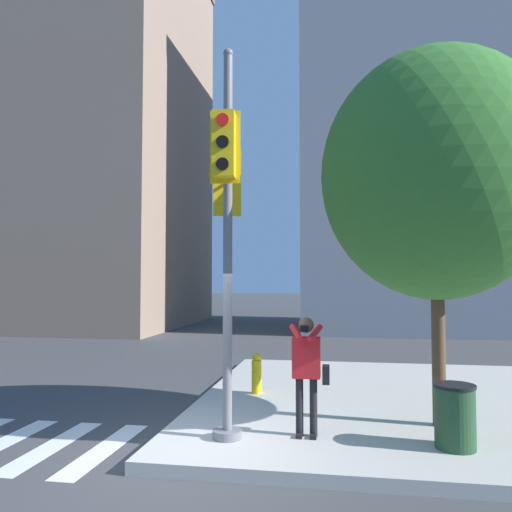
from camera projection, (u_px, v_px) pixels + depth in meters
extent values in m
plane|color=#424244|center=(177.00, 464.00, 6.52)|extent=(160.00, 160.00, 0.00)
cube|color=#BCB7AD|center=(414.00, 403.00, 9.41)|extent=(8.00, 8.00, 0.18)
cube|color=silver|center=(104.00, 449.00, 7.09)|extent=(0.37, 2.34, 0.01)
cube|color=silver|center=(53.00, 446.00, 7.22)|extent=(0.37, 2.34, 0.01)
cube|color=silver|center=(3.00, 443.00, 7.35)|extent=(0.37, 2.34, 0.01)
cylinder|color=slate|center=(227.00, 434.00, 7.02)|extent=(0.42, 0.42, 0.12)
cylinder|color=slate|center=(228.00, 240.00, 7.15)|extent=(0.13, 0.13, 5.38)
sphere|color=slate|center=(228.00, 53.00, 7.28)|extent=(0.15, 0.15, 0.15)
cylinder|color=slate|center=(227.00, 181.00, 7.39)|extent=(0.11, 0.25, 0.05)
cube|color=yellow|center=(227.00, 184.00, 7.63)|extent=(0.35, 0.31, 0.90)
cube|color=yellow|center=(227.00, 182.00, 7.50)|extent=(0.41, 0.13, 1.02)
cylinder|color=red|center=(227.00, 167.00, 7.78)|extent=(0.17, 0.07, 0.17)
cylinder|color=black|center=(227.00, 186.00, 7.76)|extent=(0.17, 0.07, 0.17)
cylinder|color=black|center=(227.00, 205.00, 7.75)|extent=(0.17, 0.07, 0.17)
cylinder|color=slate|center=(226.00, 149.00, 7.03)|extent=(0.07, 0.25, 0.05)
cube|color=yellow|center=(224.00, 144.00, 6.78)|extent=(0.32, 0.27, 0.90)
cube|color=yellow|center=(225.00, 147.00, 6.91)|extent=(0.42, 0.06, 1.02)
cylinder|color=red|center=(223.00, 120.00, 6.66)|extent=(0.17, 0.05, 0.17)
cylinder|color=black|center=(222.00, 142.00, 6.65)|extent=(0.17, 0.05, 0.17)
cylinder|color=black|center=(222.00, 164.00, 6.63)|extent=(0.17, 0.05, 0.17)
cube|color=black|center=(299.00, 435.00, 7.10)|extent=(0.09, 0.24, 0.05)
cube|color=black|center=(313.00, 436.00, 7.06)|extent=(0.09, 0.24, 0.05)
cylinder|color=black|center=(300.00, 406.00, 7.17)|extent=(0.11, 0.11, 0.82)
cylinder|color=black|center=(314.00, 407.00, 7.14)|extent=(0.11, 0.11, 0.82)
cube|color=red|center=(306.00, 357.00, 7.19)|extent=(0.40, 0.22, 0.58)
sphere|color=brown|center=(306.00, 325.00, 7.21)|extent=(0.22, 0.22, 0.22)
cube|color=black|center=(305.00, 329.00, 6.91)|extent=(0.12, 0.10, 0.09)
cylinder|color=black|center=(304.00, 329.00, 6.84)|extent=(0.06, 0.08, 0.06)
cylinder|color=red|center=(296.00, 333.00, 7.09)|extent=(0.23, 0.35, 0.23)
cylinder|color=red|center=(315.00, 333.00, 7.05)|extent=(0.23, 0.35, 0.23)
cube|color=black|center=(326.00, 375.00, 7.15)|extent=(0.10, 0.20, 0.26)
cylinder|color=brown|center=(438.00, 339.00, 7.72)|extent=(0.21, 0.21, 2.64)
ellipsoid|color=#38752D|center=(436.00, 175.00, 7.84)|extent=(3.58, 3.58, 3.93)
cylinder|color=yellow|center=(257.00, 377.00, 9.81)|extent=(0.19, 0.19, 0.64)
sphere|color=yellow|center=(257.00, 357.00, 9.83)|extent=(0.17, 0.17, 0.17)
cylinder|color=yellow|center=(255.00, 374.00, 9.69)|extent=(0.09, 0.06, 0.09)
cylinder|color=#234728|center=(455.00, 418.00, 6.61)|extent=(0.52, 0.52, 0.80)
cylinder|color=black|center=(454.00, 386.00, 6.63)|extent=(0.55, 0.55, 0.04)
cube|color=gray|center=(67.00, 139.00, 27.18)|extent=(13.34, 11.46, 20.17)
cube|color=gray|center=(448.00, 157.00, 24.71)|extent=(14.05, 8.90, 17.01)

